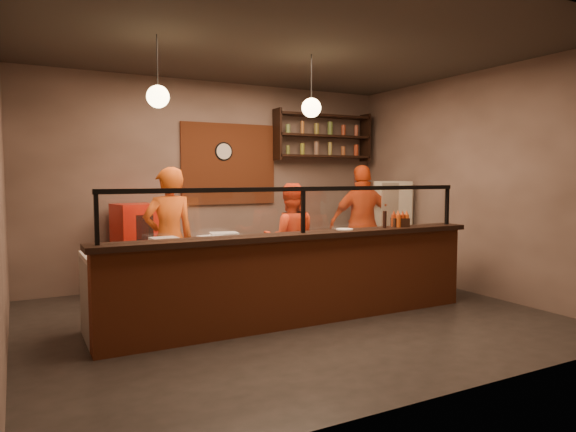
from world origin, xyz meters
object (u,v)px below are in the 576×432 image
condiment_caddy (400,222)px  wall_clock (223,151)px  pizza_dough (353,237)px  cook_mid (290,240)px  cook_right (363,224)px  fridge (385,229)px  cook_left (169,239)px  pepper_mill (385,220)px  red_cooler (136,249)px

condiment_caddy → wall_clock: bearing=116.3°
pizza_dough → condiment_caddy: size_ratio=2.27×
cook_mid → cook_right: bearing=-148.5°
fridge → cook_left: bearing=-159.1°
wall_clock → cook_mid: bearing=-72.6°
wall_clock → cook_left: wall_clock is taller
cook_left → pepper_mill: 2.72m
fridge → cook_mid: bearing=-153.6°
condiment_caddy → cook_mid: bearing=124.8°
cook_right → pepper_mill: cook_right is taller
cook_mid → cook_right: cook_right is taller
cook_mid → cook_right: (1.50, 0.31, 0.14)m
cook_right → pepper_mill: 1.89m
cook_left → fridge: 3.81m
wall_clock → cook_left: (-1.29, -1.43, -1.19)m
red_cooler → pizza_dough: (2.40, -1.99, 0.25)m
cook_left → condiment_caddy: 2.94m
pizza_dough → pepper_mill: (0.14, -0.47, 0.26)m
fridge → pepper_mill: bearing=-114.7°
wall_clock → pepper_mill: bearing=-69.0°
pepper_mill → cook_right: bearing=61.7°
cook_right → condiment_caddy: size_ratio=9.38×
fridge → wall_clock: bearing=172.7°
cook_left → cook_mid: 1.74m
cook_right → red_cooler: size_ratio=1.44×
wall_clock → condiment_caddy: (1.35, -2.73, -0.98)m
fridge → condiment_caddy: fridge is taller
cook_mid → pizza_dough: bearing=138.4°
red_cooler → pizza_dough: bearing=-51.8°
cook_right → wall_clock: bearing=-13.9°
cook_mid → condiment_caddy: 1.61m
fridge → red_cooler: 4.04m
fridge → pepper_mill: fridge is taller
fridge → pizza_dough: size_ratio=3.56×
cook_left → cook_mid: (1.74, -0.00, -0.11)m
wall_clock → pepper_mill: 3.11m
cook_mid → pizza_dough: (0.47, -0.87, 0.10)m
cook_right → red_cooler: cook_right is taller
cook_mid → fridge: size_ratio=0.99×
condiment_caddy → cook_right: bearing=69.4°
wall_clock → fridge: wall_clock is taller
red_cooler → pizza_dough: 3.13m
fridge → red_cooler: size_ratio=1.24×
cook_mid → condiment_caddy: bearing=144.8°
condiment_caddy → pepper_mill: 0.29m
cook_right → pepper_mill: size_ratio=8.88×
cook_left → red_cooler: size_ratio=1.39×
pizza_dough → condiment_caddy: condiment_caddy is taller
cook_right → cook_mid: bearing=27.6°
cook_mid → red_cooler: size_ratio=1.22×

